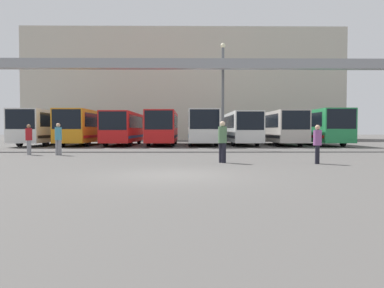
{
  "coord_description": "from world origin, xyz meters",
  "views": [
    {
      "loc": [
        0.48,
        -11.85,
        1.44
      ],
      "look_at": [
        0.83,
        18.13,
        0.3
      ],
      "focal_mm": 35.0,
      "sensor_mm": 36.0,
      "label": 1
    }
  ],
  "objects_px": {
    "pedestrian_mid_right": "(222,141)",
    "bus_slot_7": "(318,125)",
    "bus_slot_2": "(124,127)",
    "pedestrian_near_right": "(29,139)",
    "bus_slot_5": "(240,127)",
    "pedestrian_near_center": "(317,143)",
    "lamp_post": "(223,92)",
    "bus_slot_4": "(202,126)",
    "bus_slot_0": "(46,126)",
    "pedestrian_near_left": "(58,138)",
    "bus_slot_6": "(279,126)",
    "bus_slot_1": "(84,126)",
    "bus_slot_3": "(163,126)"
  },
  "relations": [
    {
      "from": "bus_slot_0",
      "to": "pedestrian_near_left",
      "type": "bearing_deg",
      "value": -66.85
    },
    {
      "from": "bus_slot_5",
      "to": "pedestrian_near_right",
      "type": "relative_size",
      "value": 7.06
    },
    {
      "from": "pedestrian_near_center",
      "to": "bus_slot_0",
      "type": "bearing_deg",
      "value": -113.88
    },
    {
      "from": "bus_slot_4",
      "to": "lamp_post",
      "type": "bearing_deg",
      "value": -81.68
    },
    {
      "from": "bus_slot_2",
      "to": "lamp_post",
      "type": "distance_m",
      "value": 11.72
    },
    {
      "from": "pedestrian_near_center",
      "to": "bus_slot_5",
      "type": "bearing_deg",
      "value": -156.45
    },
    {
      "from": "bus_slot_5",
      "to": "pedestrian_near_right",
      "type": "bearing_deg",
      "value": -134.17
    },
    {
      "from": "bus_slot_4",
      "to": "pedestrian_near_center",
      "type": "bearing_deg",
      "value": -78.49
    },
    {
      "from": "bus_slot_2",
      "to": "lamp_post",
      "type": "xyz_separation_m",
      "value": [
        8.6,
        -7.56,
        2.52
      ]
    },
    {
      "from": "pedestrian_mid_right",
      "to": "bus_slot_7",
      "type": "bearing_deg",
      "value": -66.43
    },
    {
      "from": "bus_slot_1",
      "to": "bus_slot_7",
      "type": "xyz_separation_m",
      "value": [
        22.1,
        0.33,
        0.03
      ]
    },
    {
      "from": "pedestrian_near_left",
      "to": "pedestrian_mid_right",
      "type": "bearing_deg",
      "value": -12.58
    },
    {
      "from": "bus_slot_7",
      "to": "pedestrian_near_center",
      "type": "xyz_separation_m",
      "value": [
        -6.91,
        -19.66,
        -0.99
      ]
    },
    {
      "from": "bus_slot_2",
      "to": "pedestrian_near_right",
      "type": "distance_m",
      "value": 13.97
    },
    {
      "from": "bus_slot_0",
      "to": "bus_slot_7",
      "type": "relative_size",
      "value": 1.0
    },
    {
      "from": "pedestrian_near_right",
      "to": "bus_slot_1",
      "type": "bearing_deg",
      "value": 143.18
    },
    {
      "from": "bus_slot_4",
      "to": "lamp_post",
      "type": "relative_size",
      "value": 1.56
    },
    {
      "from": "bus_slot_7",
      "to": "pedestrian_near_center",
      "type": "bearing_deg",
      "value": -109.37
    },
    {
      "from": "bus_slot_4",
      "to": "bus_slot_7",
      "type": "bearing_deg",
      "value": -3.44
    },
    {
      "from": "pedestrian_near_center",
      "to": "lamp_post",
      "type": "height_order",
      "value": "lamp_post"
    },
    {
      "from": "bus_slot_7",
      "to": "pedestrian_near_left",
      "type": "bearing_deg",
      "value": -144.4
    },
    {
      "from": "bus_slot_7",
      "to": "pedestrian_near_center",
      "type": "height_order",
      "value": "bus_slot_7"
    },
    {
      "from": "bus_slot_1",
      "to": "pedestrian_near_center",
      "type": "xyz_separation_m",
      "value": [
        15.19,
        -19.33,
        -0.96
      ]
    },
    {
      "from": "bus_slot_0",
      "to": "lamp_post",
      "type": "relative_size",
      "value": 1.39
    },
    {
      "from": "bus_slot_5",
      "to": "pedestrian_near_left",
      "type": "distance_m",
      "value": 19.38
    },
    {
      "from": "bus_slot_4",
      "to": "bus_slot_6",
      "type": "relative_size",
      "value": 1.11
    },
    {
      "from": "bus_slot_0",
      "to": "bus_slot_2",
      "type": "xyz_separation_m",
      "value": [
        7.37,
        -0.22,
        -0.1
      ]
    },
    {
      "from": "bus_slot_1",
      "to": "bus_slot_4",
      "type": "distance_m",
      "value": 11.09
    },
    {
      "from": "bus_slot_0",
      "to": "bus_slot_5",
      "type": "xyz_separation_m",
      "value": [
        18.41,
        0.77,
        -0.09
      ]
    },
    {
      "from": "bus_slot_6",
      "to": "pedestrian_near_left",
      "type": "distance_m",
      "value": 21.45
    },
    {
      "from": "bus_slot_4",
      "to": "pedestrian_mid_right",
      "type": "distance_m",
      "value": 19.81
    },
    {
      "from": "pedestrian_near_right",
      "to": "pedestrian_near_center",
      "type": "xyz_separation_m",
      "value": [
        14.63,
        -5.83,
        -0.06
      ]
    },
    {
      "from": "bus_slot_4",
      "to": "lamp_post",
      "type": "height_order",
      "value": "lamp_post"
    },
    {
      "from": "pedestrian_near_right",
      "to": "bus_slot_5",
      "type": "bearing_deg",
      "value": 96.63
    },
    {
      "from": "bus_slot_0",
      "to": "lamp_post",
      "type": "distance_m",
      "value": 17.92
    },
    {
      "from": "bus_slot_6",
      "to": "bus_slot_1",
      "type": "bearing_deg",
      "value": -178.79
    },
    {
      "from": "lamp_post",
      "to": "bus_slot_6",
      "type": "bearing_deg",
      "value": 52.0
    },
    {
      "from": "bus_slot_4",
      "to": "bus_slot_7",
      "type": "relative_size",
      "value": 1.12
    },
    {
      "from": "bus_slot_3",
      "to": "bus_slot_5",
      "type": "height_order",
      "value": "bus_slot_3"
    },
    {
      "from": "bus_slot_1",
      "to": "pedestrian_near_left",
      "type": "relative_size",
      "value": 5.61
    },
    {
      "from": "pedestrian_mid_right",
      "to": "bus_slot_0",
      "type": "bearing_deg",
      "value": 1.13
    },
    {
      "from": "bus_slot_4",
      "to": "pedestrian_near_center",
      "type": "distance_m",
      "value": 20.76
    },
    {
      "from": "pedestrian_near_right",
      "to": "bus_slot_7",
      "type": "bearing_deg",
      "value": 83.5
    },
    {
      "from": "bus_slot_7",
      "to": "bus_slot_2",
      "type": "bearing_deg",
      "value": -179.28
    },
    {
      "from": "bus_slot_1",
      "to": "bus_slot_6",
      "type": "xyz_separation_m",
      "value": [
        18.41,
        0.39,
        -0.05
      ]
    },
    {
      "from": "pedestrian_near_right",
      "to": "pedestrian_near_center",
      "type": "distance_m",
      "value": 15.74
    },
    {
      "from": "pedestrian_near_left",
      "to": "pedestrian_near_right",
      "type": "xyz_separation_m",
      "value": [
        -1.8,
        0.31,
        -0.03
      ]
    },
    {
      "from": "bus_slot_4",
      "to": "pedestrian_near_left",
      "type": "distance_m",
      "value": 17.18
    },
    {
      "from": "pedestrian_near_center",
      "to": "lamp_post",
      "type": "xyz_separation_m",
      "value": [
        -2.9,
        11.87,
        3.38
      ]
    },
    {
      "from": "pedestrian_near_left",
      "to": "pedestrian_near_center",
      "type": "distance_m",
      "value": 13.97
    }
  ]
}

